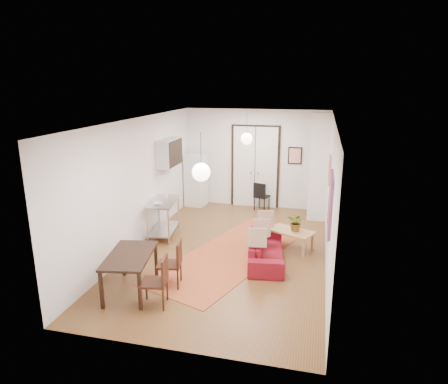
% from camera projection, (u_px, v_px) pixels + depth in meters
% --- Properties ---
extents(floor, '(7.00, 7.00, 0.00)m').
position_uv_depth(floor, '(229.00, 251.00, 8.91)').
color(floor, brown).
rests_on(floor, ground).
extents(ceiling, '(4.20, 7.00, 0.02)m').
position_uv_depth(ceiling, '(229.00, 120.00, 8.14)').
color(ceiling, silver).
rests_on(ceiling, wall_back).
extents(wall_back, '(4.20, 0.02, 2.90)m').
position_uv_depth(wall_back, '(255.00, 159.00, 11.80)').
color(wall_back, white).
rests_on(wall_back, floor).
extents(wall_front, '(4.20, 0.02, 2.90)m').
position_uv_depth(wall_front, '(169.00, 256.00, 5.25)').
color(wall_front, white).
rests_on(wall_front, floor).
extents(wall_left, '(0.02, 7.00, 2.90)m').
position_uv_depth(wall_left, '(138.00, 183.00, 9.00)').
color(wall_left, white).
rests_on(wall_left, floor).
extents(wall_right, '(0.02, 7.00, 2.90)m').
position_uv_depth(wall_right, '(330.00, 195.00, 8.05)').
color(wall_right, white).
rests_on(wall_right, floor).
extents(double_doors, '(1.44, 0.06, 2.50)m').
position_uv_depth(double_doors, '(255.00, 167.00, 11.83)').
color(double_doors, white).
rests_on(double_doors, wall_back).
extents(stub_partition, '(0.50, 0.10, 2.90)m').
position_uv_depth(stub_partition, '(319.00, 169.00, 10.49)').
color(stub_partition, white).
rests_on(stub_partition, floor).
extents(wall_cabinet, '(0.35, 1.00, 0.70)m').
position_uv_depth(wall_cabinet, '(169.00, 152.00, 10.25)').
color(wall_cabinet, silver).
rests_on(wall_cabinet, wall_left).
extents(painting_popart, '(0.05, 1.00, 1.00)m').
position_uv_depth(painting_popart, '(330.00, 203.00, 6.83)').
color(painting_popart, red).
rests_on(painting_popart, wall_right).
extents(painting_abstract, '(0.05, 0.50, 0.60)m').
position_uv_depth(painting_abstract, '(330.00, 170.00, 8.71)').
color(painting_abstract, beige).
rests_on(painting_abstract, wall_right).
extents(poster_back, '(0.40, 0.03, 0.50)m').
position_uv_depth(poster_back, '(295.00, 156.00, 11.47)').
color(poster_back, red).
rests_on(poster_back, wall_back).
extents(print_left, '(0.03, 0.44, 0.54)m').
position_uv_depth(print_left, '(171.00, 147.00, 10.73)').
color(print_left, brown).
rests_on(print_left, wall_left).
extents(pendant_back, '(0.30, 0.30, 0.80)m').
position_uv_depth(pendant_back, '(247.00, 139.00, 10.18)').
color(pendant_back, silver).
rests_on(pendant_back, ceiling).
extents(pendant_front, '(0.30, 0.30, 0.80)m').
position_uv_depth(pendant_front, '(201.00, 172.00, 6.44)').
color(pendant_front, silver).
rests_on(pendant_front, ceiling).
extents(kilim_rug, '(3.05, 4.71, 0.01)m').
position_uv_depth(kilim_rug, '(233.00, 254.00, 8.78)').
color(kilim_rug, '#BD5C2F').
rests_on(kilim_rug, floor).
extents(sofa, '(0.95, 1.89, 0.53)m').
position_uv_depth(sofa, '(266.00, 249.00, 8.38)').
color(sofa, maroon).
rests_on(sofa, floor).
extents(coffee_table, '(1.09, 0.88, 0.43)m').
position_uv_depth(coffee_table, '(291.00, 233.00, 8.98)').
color(coffee_table, tan).
rests_on(coffee_table, floor).
extents(potted_plant, '(0.48, 0.45, 0.42)m').
position_uv_depth(potted_plant, '(296.00, 222.00, 8.89)').
color(potted_plant, '#2B5C29').
rests_on(potted_plant, coffee_table).
extents(kitchen_counter, '(0.74, 1.24, 0.90)m').
position_uv_depth(kitchen_counter, '(163.00, 214.00, 9.65)').
color(kitchen_counter, '#ACAEB1').
rests_on(kitchen_counter, floor).
extents(bowl, '(0.28, 0.28, 0.05)m').
position_uv_depth(bowl, '(158.00, 204.00, 9.28)').
color(bowl, white).
rests_on(bowl, kitchen_counter).
extents(soap_bottle, '(0.11, 0.11, 0.19)m').
position_uv_depth(soap_bottle, '(166.00, 194.00, 9.77)').
color(soap_bottle, '#5493B6').
rests_on(soap_bottle, kitchen_counter).
extents(fridge, '(0.63, 0.63, 1.57)m').
position_uv_depth(fridge, '(196.00, 180.00, 12.05)').
color(fridge, silver).
rests_on(fridge, floor).
extents(dining_table, '(0.96, 1.40, 0.72)m').
position_uv_depth(dining_table, '(130.00, 258.00, 7.07)').
color(dining_table, black).
rests_on(dining_table, floor).
extents(dining_chair_near, '(0.49, 0.63, 0.89)m').
position_uv_depth(dining_chair_near, '(171.00, 258.00, 7.37)').
color(dining_chair_near, '#3D1D13').
rests_on(dining_chair_near, floor).
extents(dining_chair_far, '(0.49, 0.63, 0.89)m').
position_uv_depth(dining_chair_far, '(156.00, 275.00, 6.72)').
color(dining_chair_far, '#3D1D13').
rests_on(dining_chair_far, floor).
extents(black_side_chair, '(0.48, 0.49, 0.84)m').
position_uv_depth(black_side_chair, '(262.00, 193.00, 11.74)').
color(black_side_chair, black).
rests_on(black_side_chair, floor).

